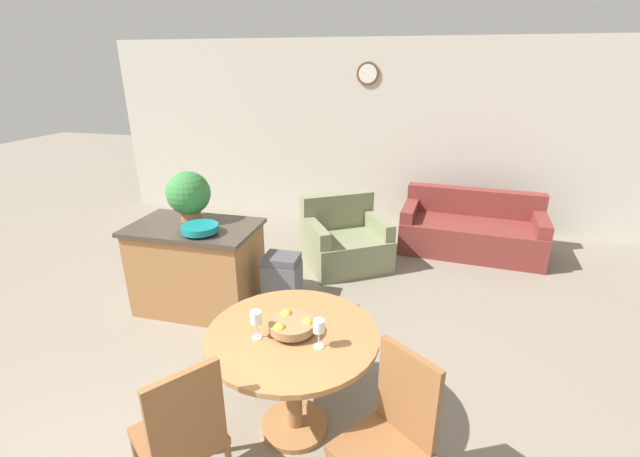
{
  "coord_description": "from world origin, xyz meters",
  "views": [
    {
      "loc": [
        0.94,
        -1.06,
        2.36
      ],
      "look_at": [
        0.07,
        2.39,
        0.98
      ],
      "focal_mm": 24.0,
      "sensor_mm": 36.0,
      "label": 1
    }
  ],
  "objects_px": {
    "dining_chair_near_left": "(182,432)",
    "wine_glass_left": "(256,319)",
    "dining_chair_near_right": "(392,432)",
    "fruit_bowl": "(292,325)",
    "kitchen_island": "(198,267)",
    "trash_bin": "(282,287)",
    "armchair": "(345,242)",
    "potted_plant": "(189,194)",
    "dining_table": "(293,356)",
    "teal_bowl": "(200,228)",
    "couch": "(471,231)",
    "wine_glass_right": "(319,327)"
  },
  "relations": [
    {
      "from": "teal_bowl",
      "to": "wine_glass_left",
      "type": "bearing_deg",
      "value": -49.49
    },
    {
      "from": "wine_glass_left",
      "to": "dining_chair_near_left",
      "type": "bearing_deg",
      "value": -110.0
    },
    {
      "from": "trash_bin",
      "to": "dining_chair_near_right",
      "type": "bearing_deg",
      "value": -55.04
    },
    {
      "from": "potted_plant",
      "to": "teal_bowl",
      "type": "bearing_deg",
      "value": -48.99
    },
    {
      "from": "dining_chair_near_left",
      "to": "wine_glass_left",
      "type": "bearing_deg",
      "value": 16.82
    },
    {
      "from": "wine_glass_right",
      "to": "teal_bowl",
      "type": "distance_m",
      "value": 1.86
    },
    {
      "from": "kitchen_island",
      "to": "wine_glass_left",
      "type": "bearing_deg",
      "value": -48.83
    },
    {
      "from": "trash_bin",
      "to": "armchair",
      "type": "distance_m",
      "value": 1.39
    },
    {
      "from": "wine_glass_right",
      "to": "armchair",
      "type": "bearing_deg",
      "value": 97.57
    },
    {
      "from": "dining_table",
      "to": "dining_chair_near_left",
      "type": "xyz_separation_m",
      "value": [
        -0.4,
        -0.67,
        -0.06
      ]
    },
    {
      "from": "dining_table",
      "to": "wine_glass_left",
      "type": "relative_size",
      "value": 5.91
    },
    {
      "from": "wine_glass_left",
      "to": "wine_glass_right",
      "type": "xyz_separation_m",
      "value": [
        0.39,
        0.01,
        0.0
      ]
    },
    {
      "from": "wine_glass_left",
      "to": "teal_bowl",
      "type": "height_order",
      "value": "teal_bowl"
    },
    {
      "from": "fruit_bowl",
      "to": "dining_chair_near_left",
      "type": "bearing_deg",
      "value": -120.74
    },
    {
      "from": "dining_chair_near_right",
      "to": "wine_glass_left",
      "type": "xyz_separation_m",
      "value": [
        -0.87,
        0.3,
        0.37
      ]
    },
    {
      "from": "teal_bowl",
      "to": "dining_chair_near_right",
      "type": "bearing_deg",
      "value": -38.44
    },
    {
      "from": "dining_chair_near_right",
      "to": "fruit_bowl",
      "type": "height_order",
      "value": "dining_chair_near_right"
    },
    {
      "from": "dining_table",
      "to": "trash_bin",
      "type": "relative_size",
      "value": 1.65
    },
    {
      "from": "wine_glass_left",
      "to": "trash_bin",
      "type": "xyz_separation_m",
      "value": [
        -0.33,
        1.41,
        -0.58
      ]
    },
    {
      "from": "fruit_bowl",
      "to": "armchair",
      "type": "xyz_separation_m",
      "value": [
        -0.17,
        2.65,
        -0.55
      ]
    },
    {
      "from": "dining_chair_near_left",
      "to": "teal_bowl",
      "type": "bearing_deg",
      "value": 61.71
    },
    {
      "from": "dining_table",
      "to": "fruit_bowl",
      "type": "xyz_separation_m",
      "value": [
        -0.0,
        0.0,
        0.23
      ]
    },
    {
      "from": "kitchen_island",
      "to": "potted_plant",
      "type": "bearing_deg",
      "value": 124.39
    },
    {
      "from": "dining_chair_near_left",
      "to": "wine_glass_left",
      "type": "xyz_separation_m",
      "value": [
        0.21,
        0.57,
        0.37
      ]
    },
    {
      "from": "dining_chair_near_left",
      "to": "dining_chair_near_right",
      "type": "bearing_deg",
      "value": -39.08
    },
    {
      "from": "fruit_bowl",
      "to": "dining_chair_near_right",
      "type": "bearing_deg",
      "value": -30.9
    },
    {
      "from": "fruit_bowl",
      "to": "kitchen_island",
      "type": "xyz_separation_m",
      "value": [
        -1.4,
        1.28,
        -0.38
      ]
    },
    {
      "from": "fruit_bowl",
      "to": "potted_plant",
      "type": "distance_m",
      "value": 2.08
    },
    {
      "from": "fruit_bowl",
      "to": "wine_glass_left",
      "type": "distance_m",
      "value": 0.23
    },
    {
      "from": "potted_plant",
      "to": "dining_chair_near_left",
      "type": "bearing_deg",
      "value": -62.31
    },
    {
      "from": "dining_chair_near_right",
      "to": "potted_plant",
      "type": "distance_m",
      "value": 2.9
    },
    {
      "from": "dining_table",
      "to": "kitchen_island",
      "type": "height_order",
      "value": "kitchen_island"
    },
    {
      "from": "dining_chair_near_left",
      "to": "wine_glass_left",
      "type": "height_order",
      "value": "dining_chair_near_left"
    },
    {
      "from": "armchair",
      "to": "fruit_bowl",
      "type": "bearing_deg",
      "value": -118.9
    },
    {
      "from": "fruit_bowl",
      "to": "wine_glass_left",
      "type": "height_order",
      "value": "wine_glass_left"
    },
    {
      "from": "dining_chair_near_left",
      "to": "dining_chair_near_right",
      "type": "distance_m",
      "value": 1.11
    },
    {
      "from": "dining_chair_near_left",
      "to": "fruit_bowl",
      "type": "xyz_separation_m",
      "value": [
        0.4,
        0.67,
        0.3
      ]
    },
    {
      "from": "dining_chair_near_right",
      "to": "teal_bowl",
      "type": "bearing_deg",
      "value": -1.63
    },
    {
      "from": "dining_chair_near_left",
      "to": "trash_bin",
      "type": "height_order",
      "value": "dining_chair_near_left"
    },
    {
      "from": "trash_bin",
      "to": "armchair",
      "type": "height_order",
      "value": "armchair"
    },
    {
      "from": "teal_bowl",
      "to": "potted_plant",
      "type": "distance_m",
      "value": 0.47
    },
    {
      "from": "dining_chair_near_right",
      "to": "teal_bowl",
      "type": "relative_size",
      "value": 2.96
    },
    {
      "from": "potted_plant",
      "to": "armchair",
      "type": "bearing_deg",
      "value": 42.86
    },
    {
      "from": "fruit_bowl",
      "to": "armchair",
      "type": "distance_m",
      "value": 2.71
    },
    {
      "from": "dining_table",
      "to": "trash_bin",
      "type": "bearing_deg",
      "value": 111.82
    },
    {
      "from": "dining_table",
      "to": "couch",
      "type": "height_order",
      "value": "dining_table"
    },
    {
      "from": "dining_table",
      "to": "wine_glass_left",
      "type": "xyz_separation_m",
      "value": [
        -0.19,
        -0.1,
        0.31
      ]
    },
    {
      "from": "couch",
      "to": "fruit_bowl",
      "type": "bearing_deg",
      "value": -106.98
    },
    {
      "from": "dining_table",
      "to": "dining_chair_near_right",
      "type": "bearing_deg",
      "value": -30.9
    },
    {
      "from": "fruit_bowl",
      "to": "armchair",
      "type": "relative_size",
      "value": 0.23
    }
  ]
}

